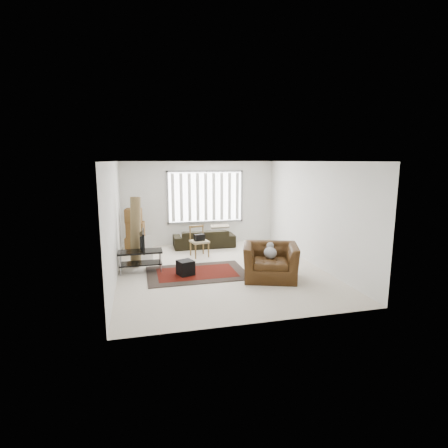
# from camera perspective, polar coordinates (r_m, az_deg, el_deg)

# --- Properties ---
(room) EXTENTS (6.00, 6.02, 2.71)m
(room) POSITION_cam_1_polar(r_m,az_deg,el_deg) (9.01, -1.13, 4.20)
(room) COLOR beige
(room) RESTS_ON ground
(persian_rug) EXTENTS (2.40, 1.61, 0.02)m
(persian_rug) POSITION_cam_1_polar(r_m,az_deg,el_deg) (8.65, -4.46, -7.96)
(persian_rug) COLOR black
(persian_rug) RESTS_ON ground
(tv_stand) EXTENTS (1.07, 0.48, 0.53)m
(tv_stand) POSITION_cam_1_polar(r_m,az_deg,el_deg) (8.89, -13.48, -5.20)
(tv_stand) COLOR black
(tv_stand) RESTS_ON ground
(tv) EXTENTS (0.11, 0.86, 0.50)m
(tv) POSITION_cam_1_polar(r_m,az_deg,el_deg) (8.79, -13.59, -2.72)
(tv) COLOR black
(tv) RESTS_ON tv_stand
(subwoofer) EXTENTS (0.45, 0.45, 0.35)m
(subwoofer) POSITION_cam_1_polar(r_m,az_deg,el_deg) (8.47, -6.30, -7.08)
(subwoofer) COLOR black
(subwoofer) RESTS_ON persian_rug
(moving_boxes) EXTENTS (0.62, 0.58, 1.34)m
(moving_boxes) POSITION_cam_1_polar(r_m,az_deg,el_deg) (10.61, -14.33, -1.40)
(moving_boxes) COLOR brown
(moving_boxes) RESTS_ON ground
(white_flatpack) EXTENTS (0.54, 0.19, 0.69)m
(white_flatpack) POSITION_cam_1_polar(r_m,az_deg,el_deg) (9.85, -13.14, -3.92)
(white_flatpack) COLOR silver
(white_flatpack) RESTS_ON ground
(rolled_rug) EXTENTS (0.38, 0.64, 1.80)m
(rolled_rug) POSITION_cam_1_polar(r_m,az_deg,el_deg) (9.40, -14.24, -1.16)
(rolled_rug) COLOR brown
(rolled_rug) RESTS_ON ground
(sofa) EXTENTS (1.93, 0.85, 0.74)m
(sofa) POSITION_cam_1_polar(r_m,az_deg,el_deg) (11.12, -3.28, -1.90)
(sofa) COLOR black
(sofa) RESTS_ON ground
(side_chair) EXTENTS (0.56, 0.56, 0.88)m
(side_chair) POSITION_cam_1_polar(r_m,az_deg,el_deg) (10.02, -4.09, -2.59)
(side_chair) COLOR #938360
(side_chair) RESTS_ON ground
(armchair) EXTENTS (1.53, 1.43, 0.92)m
(armchair) POSITION_cam_1_polar(r_m,az_deg,el_deg) (8.23, 7.56, -5.68)
(armchair) COLOR #39200B
(armchair) RESTS_ON ground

